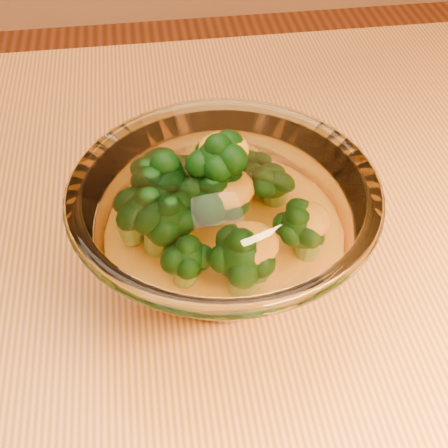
{
  "coord_description": "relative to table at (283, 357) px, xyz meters",
  "views": [
    {
      "loc": [
        -0.1,
        -0.3,
        1.12
      ],
      "look_at": [
        -0.05,
        0.02,
        0.81
      ],
      "focal_mm": 50.0,
      "sensor_mm": 36.0,
      "label": 1
    }
  ],
  "objects": [
    {
      "name": "glass_bowl",
      "position": [
        -0.05,
        0.02,
        0.15
      ],
      "size": [
        0.22,
        0.22,
        0.1
      ],
      "color": "white",
      "rests_on": "table"
    },
    {
      "name": "broccoli_heap",
      "position": [
        -0.06,
        0.03,
        0.16
      ],
      "size": [
        0.15,
        0.14,
        0.08
      ],
      "color": "black",
      "rests_on": "cheese_sauce"
    },
    {
      "name": "cheese_sauce",
      "position": [
        -0.05,
        0.02,
        0.13
      ],
      "size": [
        0.13,
        0.13,
        0.04
      ],
      "primitive_type": "ellipsoid",
      "color": "#DF5E12",
      "rests_on": "glass_bowl"
    },
    {
      "name": "table",
      "position": [
        0.0,
        0.0,
        0.0
      ],
      "size": [
        1.2,
        0.8,
        0.75
      ],
      "color": "#D97F41",
      "rests_on": "ground"
    }
  ]
}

